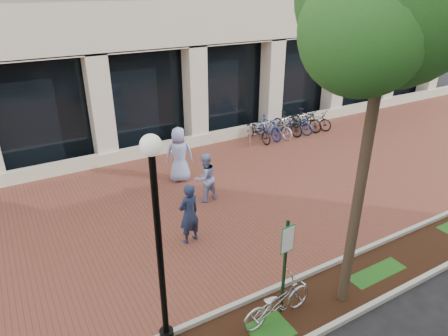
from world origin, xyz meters
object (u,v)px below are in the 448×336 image
bollard (250,135)px  lamppost (159,238)px  parking_sign (286,256)px  pedestrian_right (179,155)px  pedestrian_left (189,214)px  bike_rack_cluster (287,124)px  street_tree (390,6)px  pedestrian_mid (205,178)px  locked_bicycle (277,302)px

bollard → lamppost: bearing=-132.3°
parking_sign → pedestrian_right: parking_sign is taller
pedestrian_left → bike_rack_cluster: (7.64, 5.43, -0.37)m
lamppost → pedestrian_left: lamppost is taller
street_tree → pedestrian_left: (-2.07, 3.70, -5.28)m
bollard → pedestrian_mid: bearing=-140.3°
pedestrian_left → pedestrian_right: (1.33, 3.57, 0.12)m
pedestrian_mid → street_tree: bearing=84.1°
bollard → bike_rack_cluster: (2.33, 0.40, -0.01)m
pedestrian_left → pedestrian_mid: 2.31m
street_tree → bike_rack_cluster: street_tree is taller
parking_sign → pedestrian_right: 7.01m
pedestrian_mid → bollard: pedestrian_mid is taller
parking_sign → pedestrian_mid: bearing=76.4°
pedestrian_mid → bollard: bearing=-152.8°
street_tree → pedestrian_left: bearing=119.2°
lamppost → pedestrian_mid: bearing=54.7°
locked_bicycle → pedestrian_mid: bearing=-14.5°
pedestrian_mid → pedestrian_right: bearing=-99.3°
bollard → bike_rack_cluster: bike_rack_cluster is taller
pedestrian_left → bike_rack_cluster: size_ratio=0.41×
lamppost → bike_rack_cluster: bearing=41.1°
locked_bicycle → pedestrian_left: pedestrian_left is taller
locked_bicycle → pedestrian_mid: (1.06, 5.27, 0.36)m
street_tree → pedestrian_mid: size_ratio=4.81×
pedestrian_mid → bike_rack_cluster: bearing=-162.3°
pedestrian_left → bollard: 7.32m
locked_bicycle → street_tree: bearing=-101.2°
locked_bicycle → pedestrian_left: 3.50m
lamppost → pedestrian_left: bearing=56.7°
pedestrian_right → bollard: pedestrian_right is taller
pedestrian_right → bollard: bearing=-141.7°
lamppost → pedestrian_right: 7.34m
pedestrian_left → lamppost: bearing=44.3°
lamppost → street_tree: 5.46m
street_tree → pedestrian_mid: bearing=96.6°
pedestrian_mid → pedestrian_right: pedestrian_right is taller
street_tree → bike_rack_cluster: size_ratio=1.85×
pedestrian_mid → bike_rack_cluster: size_ratio=0.38×
street_tree → bike_rack_cluster: (5.57, 9.14, -5.66)m
locked_bicycle → pedestrian_right: size_ratio=0.88×
lamppost → bollard: (7.19, 7.89, -1.97)m
parking_sign → lamppost: bearing=163.8°
lamppost → bollard: 10.85m
locked_bicycle → pedestrian_left: bearing=2.9°
parking_sign → pedestrian_left: bearing=95.4°
street_tree → pedestrian_left: 6.78m
street_tree → locked_bicycle: size_ratio=4.51×
pedestrian_right → bike_rack_cluster: (6.31, 1.86, -0.50)m
bollard → pedestrian_right: bearing=-159.9°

